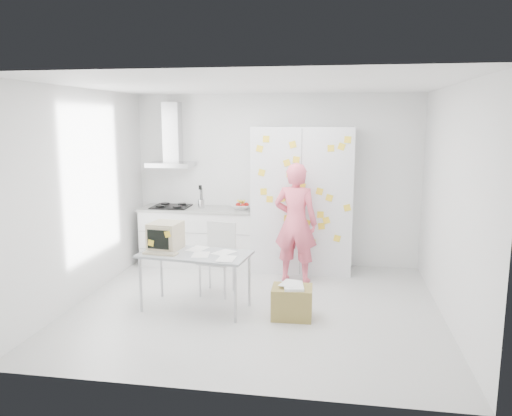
% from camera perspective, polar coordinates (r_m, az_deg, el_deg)
% --- Properties ---
extents(floor, '(4.50, 4.00, 0.02)m').
position_cam_1_polar(floor, '(6.35, -0.07, -11.29)').
color(floor, silver).
rests_on(floor, ground).
extents(walls, '(4.52, 4.01, 2.70)m').
position_cam_1_polar(walls, '(6.70, 0.93, 1.88)').
color(walls, white).
rests_on(walls, ground).
extents(ceiling, '(4.50, 4.00, 0.02)m').
position_cam_1_polar(ceiling, '(5.93, -0.07, 13.90)').
color(ceiling, white).
rests_on(ceiling, walls).
extents(counter_run, '(1.84, 0.63, 1.28)m').
position_cam_1_polar(counter_run, '(8.05, -6.53, -3.14)').
color(counter_run, white).
rests_on(counter_run, ground).
extents(range_hood, '(0.70, 0.48, 1.01)m').
position_cam_1_polar(range_hood, '(8.11, -9.58, 7.50)').
color(range_hood, silver).
rests_on(range_hood, walls).
extents(tall_cabinet, '(1.50, 0.68, 2.20)m').
position_cam_1_polar(tall_cabinet, '(7.62, 5.33, 0.95)').
color(tall_cabinet, silver).
rests_on(tall_cabinet, ground).
extents(person, '(0.68, 0.51, 1.72)m').
position_cam_1_polar(person, '(7.11, 4.54, -1.70)').
color(person, '#F25E74').
rests_on(person, ground).
extents(desk, '(1.39, 0.81, 1.05)m').
position_cam_1_polar(desk, '(6.23, -9.13, -4.07)').
color(desk, '#989DA2').
rests_on(desk, ground).
extents(chair, '(0.48, 0.48, 0.94)m').
position_cam_1_polar(chair, '(6.73, -4.28, -5.21)').
color(chair, silver).
rests_on(chair, ground).
extents(cardboard_box, '(0.48, 0.39, 0.41)m').
position_cam_1_polar(cardboard_box, '(5.98, 4.13, -10.64)').
color(cardboard_box, olive).
rests_on(cardboard_box, ground).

